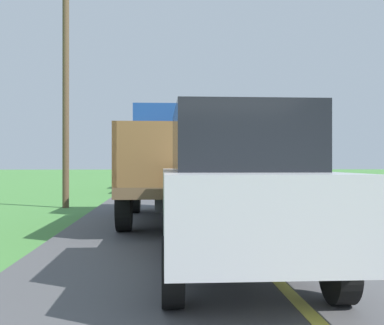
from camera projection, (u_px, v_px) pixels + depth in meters
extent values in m
cube|color=#2D2D30|center=(176.00, 194.00, 10.62)|extent=(0.90, 5.51, 0.24)
cube|color=brown|center=(176.00, 185.00, 10.62)|extent=(2.30, 5.80, 0.20)
cube|color=#1E479E|center=(174.00, 143.00, 12.57)|extent=(2.10, 1.90, 1.90)
cube|color=black|center=(173.00, 133.00, 13.52)|extent=(1.79, 0.02, 0.76)
cube|color=brown|center=(124.00, 156.00, 9.58)|extent=(0.08, 3.85, 1.10)
cube|color=brown|center=(231.00, 156.00, 9.72)|extent=(0.08, 3.85, 1.10)
cube|color=brown|center=(182.00, 154.00, 7.77)|extent=(2.30, 0.08, 1.10)
cube|color=brown|center=(175.00, 157.00, 11.53)|extent=(2.30, 0.08, 1.10)
cylinder|color=black|center=(135.00, 193.00, 12.35)|extent=(0.28, 1.00, 1.00)
cylinder|color=black|center=(214.00, 193.00, 12.48)|extent=(0.28, 1.00, 1.00)
cylinder|color=black|center=(124.00, 205.00, 8.96)|extent=(0.28, 1.00, 1.00)
cylinder|color=black|center=(233.00, 204.00, 9.10)|extent=(0.28, 1.00, 1.00)
ellipsoid|color=#BED42E|center=(168.00, 159.00, 10.31)|extent=(0.56, 0.60, 0.51)
ellipsoid|color=#A9CF30|center=(210.00, 171.00, 10.35)|extent=(0.50, 0.62, 0.44)
ellipsoid|color=#A9BC27|center=(192.00, 158.00, 10.42)|extent=(0.49, 0.45, 0.41)
ellipsoid|color=#BBD128|center=(206.00, 141.00, 9.30)|extent=(0.56, 0.72, 0.45)
ellipsoid|color=#AABC27|center=(134.00, 177.00, 8.08)|extent=(0.51, 0.55, 0.43)
ellipsoid|color=#AEC41D|center=(153.00, 157.00, 9.43)|extent=(0.56, 0.53, 0.39)
ellipsoid|color=#ACC521|center=(171.00, 160.00, 10.14)|extent=(0.56, 0.68, 0.40)
cube|color=#2D2D30|center=(171.00, 177.00, 23.04)|extent=(0.90, 5.51, 0.24)
cube|color=brown|center=(171.00, 173.00, 23.04)|extent=(2.30, 5.80, 0.20)
cube|color=silver|center=(170.00, 153.00, 24.98)|extent=(2.10, 1.90, 1.90)
cube|color=black|center=(170.00, 147.00, 25.94)|extent=(1.78, 0.02, 0.76)
cube|color=#2D517F|center=(148.00, 160.00, 21.99)|extent=(0.08, 3.85, 1.10)
cube|color=#2D517F|center=(195.00, 160.00, 22.13)|extent=(0.08, 3.85, 1.10)
cube|color=#2D517F|center=(172.00, 160.00, 20.18)|extent=(2.30, 0.08, 1.10)
cube|color=#2D517F|center=(171.00, 160.00, 23.94)|extent=(2.30, 0.08, 1.10)
cylinder|color=black|center=(151.00, 178.00, 24.76)|extent=(0.28, 1.00, 1.00)
cylinder|color=black|center=(190.00, 178.00, 24.90)|extent=(0.28, 1.00, 1.00)
cylinder|color=black|center=(149.00, 181.00, 21.38)|extent=(0.28, 1.00, 1.00)
cylinder|color=black|center=(195.00, 180.00, 21.51)|extent=(0.28, 1.00, 1.00)
ellipsoid|color=#BFD12C|center=(185.00, 168.00, 23.66)|extent=(0.45, 0.53, 0.44)
ellipsoid|color=#AFC21C|center=(162.00, 161.00, 22.35)|extent=(0.43, 0.54, 0.44)
ellipsoid|color=#BBCA2B|center=(160.00, 160.00, 21.56)|extent=(0.52, 0.54, 0.49)
ellipsoid|color=#ABC21E|center=(161.00, 169.00, 21.43)|extent=(0.51, 0.48, 0.52)
ellipsoid|color=#B0BC24|center=(154.00, 161.00, 22.56)|extent=(0.57, 0.53, 0.48)
ellipsoid|color=#C0CE1C|center=(161.00, 161.00, 21.97)|extent=(0.58, 0.61, 0.36)
cylinder|color=brown|center=(66.00, 81.00, 14.48)|extent=(0.20, 0.20, 7.87)
cube|color=#B7BABF|center=(235.00, 204.00, 5.54)|extent=(1.70, 4.10, 0.80)
cube|color=black|center=(238.00, 140.00, 5.35)|extent=(1.44, 2.05, 0.70)
cylinder|color=black|center=(169.00, 231.00, 6.76)|extent=(0.20, 0.64, 0.64)
cylinder|color=black|center=(274.00, 230.00, 6.86)|extent=(0.20, 0.64, 0.64)
cylinder|color=black|center=(173.00, 272.00, 4.23)|extent=(0.20, 0.64, 0.64)
cylinder|color=black|center=(339.00, 269.00, 4.33)|extent=(0.20, 0.64, 0.64)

